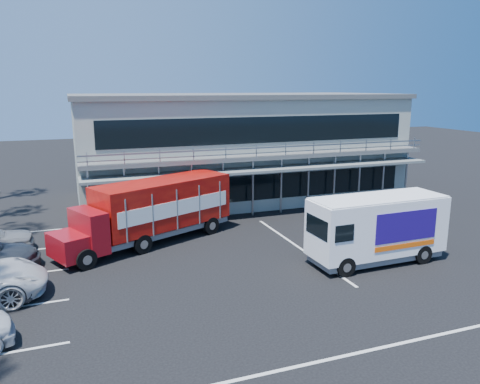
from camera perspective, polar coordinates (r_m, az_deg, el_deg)
name	(u,v)px	position (r m, az deg, el deg)	size (l,w,h in m)	color
ground	(290,276)	(20.10, 6.07, -10.12)	(120.00, 120.00, 0.00)	black
building	(237,146)	(33.73, -0.39, 5.68)	(22.40, 12.00, 7.30)	#A3A89A
red_truck	(153,210)	(23.97, -10.56, -2.12)	(9.40, 5.86, 3.15)	maroon
white_van	(377,228)	(21.85, 16.33, -4.22)	(6.26, 2.29, 3.03)	white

